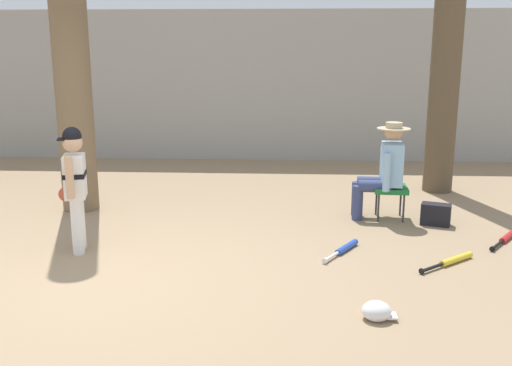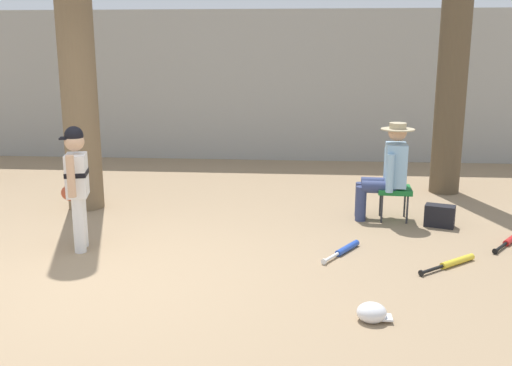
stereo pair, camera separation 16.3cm
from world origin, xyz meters
TOP-DOWN VIEW (x-y plane):
  - ground_plane at (0.00, 0.00)m, footprint 60.00×60.00m
  - concrete_back_wall at (0.00, 6.08)m, footprint 18.00×0.36m
  - tree_near_player at (-1.05, 2.39)m, footprint 0.76×0.76m
  - tree_behind_spectator at (3.89, 3.65)m, footprint 0.65×0.65m
  - young_ballplayer at (-0.51, 0.80)m, footprint 0.41×0.57m
  - folding_stool at (2.93, 2.15)m, footprint 0.42×0.42m
  - seated_spectator at (2.83, 2.16)m, footprint 0.67×0.53m
  - handbag_beside_stool at (3.44, 1.91)m, footprint 0.38×0.28m
  - bat_blue_youth at (2.26, 0.91)m, footprint 0.43×0.64m
  - bat_yellow_trainer at (3.29, 0.62)m, footprint 0.64×0.54m
  - bat_red_barrel at (4.10, 1.38)m, footprint 0.54×0.70m
  - batting_helmet_white at (2.37, -0.64)m, footprint 0.28×0.21m

SIDE VIEW (x-z plane):
  - ground_plane at x=0.00m, z-range 0.00..0.00m
  - bat_yellow_trainer at x=3.29m, z-range 0.00..0.07m
  - bat_blue_youth at x=2.26m, z-range 0.00..0.07m
  - bat_red_barrel at x=4.10m, z-range 0.00..0.07m
  - batting_helmet_white at x=2.37m, z-range -0.01..0.15m
  - handbag_beside_stool at x=3.44m, z-range 0.00..0.26m
  - folding_stool at x=2.93m, z-range 0.16..0.57m
  - seated_spectator at x=2.83m, z-range 0.04..1.24m
  - young_ballplayer at x=-0.51m, z-range 0.09..1.40m
  - concrete_back_wall at x=0.00m, z-range 0.00..2.74m
  - tree_near_player at x=-1.05m, z-range -0.40..4.76m
  - tree_behind_spectator at x=3.89m, z-range -0.33..5.11m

